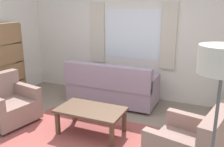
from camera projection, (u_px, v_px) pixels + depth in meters
The scene contains 9 objects.
ground_plane at pixel (85, 139), 4.00m from camera, with size 6.24×6.24×0.00m, color gray.
wall_back at pixel (133, 41), 5.64m from camera, with size 5.32×0.12×2.60m, color silver.
window_with_curtains at pixel (132, 34), 5.53m from camera, with size 1.98×0.07×1.40m.
area_rug at pixel (85, 139), 4.00m from camera, with size 2.50×1.69×0.01m, color #9E4C47.
couch at pixel (111, 87), 5.34m from camera, with size 1.90×0.82×0.92m.
armchair_left at pixel (7, 104), 4.50m from camera, with size 0.96×0.98×0.88m.
coffee_table at pixel (91, 112), 4.09m from camera, with size 1.10×0.64×0.44m.
bookshelf at pixel (5, 68), 5.33m from camera, with size 0.30×0.94×1.72m.
standing_lamp at pixel (222, 73), 2.08m from camera, with size 0.41×0.41×1.77m.
Camera 1 is at (1.84, -3.09, 2.09)m, focal length 39.75 mm.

